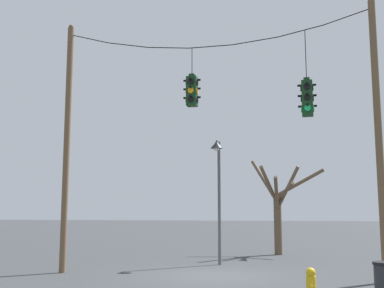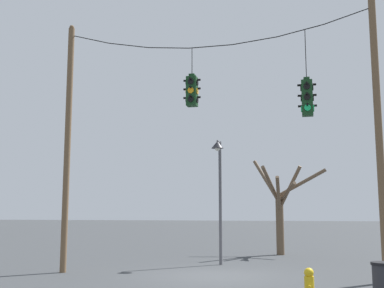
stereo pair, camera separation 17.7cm
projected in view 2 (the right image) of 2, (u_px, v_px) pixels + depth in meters
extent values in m
plane|color=#383A3D|center=(214.00, 276.00, 15.30)|extent=(200.00, 200.00, 0.00)
cylinder|color=brown|center=(67.00, 146.00, 16.76)|extent=(0.22, 0.22, 8.58)
sphere|color=brown|center=(72.00, 28.00, 17.37)|extent=(0.17, 0.17, 0.17)
cylinder|color=brown|center=(379.00, 135.00, 14.38)|extent=(0.22, 0.22, 8.58)
cylinder|color=black|center=(90.00, 39.00, 17.13)|extent=(1.47, 0.03, 0.45)
cylinder|color=black|center=(128.00, 45.00, 16.74)|extent=(1.47, 0.03, 0.31)
cylinder|color=black|center=(169.00, 48.00, 16.37)|extent=(1.47, 0.03, 0.17)
cylinder|color=black|center=(211.00, 46.00, 16.02)|extent=(1.46, 0.03, 0.03)
cylinder|color=black|center=(255.00, 41.00, 15.69)|extent=(1.47, 0.03, 0.17)
cylinder|color=black|center=(300.00, 31.00, 15.38)|extent=(1.47, 0.03, 0.31)
cylinder|color=black|center=(348.00, 16.00, 15.09)|extent=(1.47, 0.03, 0.45)
cube|color=#143819|center=(192.00, 92.00, 15.96)|extent=(0.34, 0.34, 0.99)
cube|color=#143819|center=(192.00, 76.00, 16.03)|extent=(0.19, 0.19, 0.10)
cylinder|color=black|center=(192.00, 61.00, 16.10)|extent=(0.02, 0.02, 0.91)
cylinder|color=black|center=(191.00, 81.00, 15.82)|extent=(0.20, 0.03, 0.20)
cylinder|color=black|center=(190.00, 78.00, 15.79)|extent=(0.07, 0.12, 0.07)
cylinder|color=orange|center=(191.00, 90.00, 15.78)|extent=(0.20, 0.03, 0.20)
cylinder|color=black|center=(190.00, 87.00, 15.75)|extent=(0.07, 0.12, 0.07)
cylinder|color=black|center=(191.00, 99.00, 15.74)|extent=(0.20, 0.03, 0.20)
cylinder|color=black|center=(190.00, 96.00, 15.71)|extent=(0.07, 0.12, 0.07)
cylinder|color=black|center=(193.00, 84.00, 16.18)|extent=(0.20, 0.03, 0.20)
cylinder|color=black|center=(194.00, 82.00, 16.23)|extent=(0.07, 0.12, 0.07)
cylinder|color=orange|center=(193.00, 93.00, 16.13)|extent=(0.20, 0.03, 0.20)
cylinder|color=black|center=(194.00, 91.00, 16.19)|extent=(0.07, 0.12, 0.07)
cylinder|color=black|center=(193.00, 102.00, 16.09)|extent=(0.20, 0.03, 0.20)
cylinder|color=black|center=(194.00, 99.00, 16.15)|extent=(0.07, 0.12, 0.07)
cylinder|color=black|center=(187.00, 83.00, 16.04)|extent=(0.03, 0.20, 0.20)
cylinder|color=black|center=(185.00, 81.00, 16.06)|extent=(0.12, 0.07, 0.07)
cylinder|color=orange|center=(187.00, 92.00, 16.00)|extent=(0.03, 0.20, 0.20)
cylinder|color=black|center=(185.00, 89.00, 16.02)|extent=(0.12, 0.07, 0.07)
cylinder|color=black|center=(187.00, 101.00, 15.96)|extent=(0.03, 0.20, 0.20)
cylinder|color=black|center=(185.00, 98.00, 15.98)|extent=(0.12, 0.07, 0.07)
cylinder|color=black|center=(197.00, 83.00, 15.96)|extent=(0.03, 0.20, 0.20)
cylinder|color=black|center=(199.00, 80.00, 15.96)|extent=(0.12, 0.07, 0.07)
cylinder|color=orange|center=(197.00, 91.00, 15.91)|extent=(0.03, 0.20, 0.20)
cylinder|color=black|center=(199.00, 89.00, 15.92)|extent=(0.12, 0.07, 0.07)
cylinder|color=black|center=(197.00, 100.00, 15.87)|extent=(0.03, 0.20, 0.20)
cylinder|color=black|center=(199.00, 97.00, 15.87)|extent=(0.12, 0.07, 0.07)
cube|color=#143819|center=(307.00, 98.00, 15.03)|extent=(0.34, 0.34, 1.13)
cube|color=#143819|center=(307.00, 79.00, 15.12)|extent=(0.19, 0.19, 0.10)
cylinder|color=black|center=(306.00, 54.00, 15.24)|extent=(0.02, 0.02, 1.57)
cylinder|color=black|center=(307.00, 86.00, 14.90)|extent=(0.20, 0.03, 0.20)
cylinder|color=black|center=(307.00, 83.00, 14.87)|extent=(0.07, 0.12, 0.07)
cylinder|color=black|center=(307.00, 97.00, 14.86)|extent=(0.20, 0.03, 0.20)
cylinder|color=black|center=(307.00, 94.00, 14.83)|extent=(0.07, 0.12, 0.07)
cylinder|color=#19C666|center=(308.00, 108.00, 14.81)|extent=(0.20, 0.03, 0.20)
cylinder|color=black|center=(307.00, 104.00, 14.78)|extent=(0.07, 0.12, 0.07)
cylinder|color=black|center=(307.00, 89.00, 15.26)|extent=(0.20, 0.03, 0.20)
cylinder|color=black|center=(307.00, 87.00, 15.32)|extent=(0.07, 0.12, 0.07)
cylinder|color=black|center=(307.00, 99.00, 15.21)|extent=(0.20, 0.03, 0.20)
cylinder|color=black|center=(307.00, 97.00, 15.27)|extent=(0.07, 0.12, 0.07)
cylinder|color=#19C666|center=(308.00, 110.00, 15.16)|extent=(0.20, 0.03, 0.20)
cylinder|color=black|center=(307.00, 107.00, 15.22)|extent=(0.07, 0.12, 0.07)
cylinder|color=black|center=(301.00, 88.00, 15.12)|extent=(0.03, 0.20, 0.20)
cylinder|color=black|center=(299.00, 85.00, 15.15)|extent=(0.12, 0.07, 0.07)
cylinder|color=black|center=(301.00, 98.00, 15.08)|extent=(0.03, 0.20, 0.20)
cylinder|color=black|center=(300.00, 96.00, 15.10)|extent=(0.12, 0.07, 0.07)
cylinder|color=#19C666|center=(301.00, 109.00, 15.03)|extent=(0.03, 0.20, 0.20)
cylinder|color=black|center=(300.00, 106.00, 15.05)|extent=(0.12, 0.07, 0.07)
cylinder|color=black|center=(313.00, 87.00, 15.04)|extent=(0.03, 0.20, 0.20)
cylinder|color=black|center=(314.00, 84.00, 15.04)|extent=(0.12, 0.07, 0.07)
cylinder|color=black|center=(313.00, 98.00, 14.99)|extent=(0.03, 0.20, 0.20)
cylinder|color=black|center=(315.00, 95.00, 14.99)|extent=(0.12, 0.07, 0.07)
cylinder|color=#19C666|center=(314.00, 108.00, 14.94)|extent=(0.03, 0.20, 0.20)
cylinder|color=black|center=(315.00, 106.00, 14.95)|extent=(0.12, 0.07, 0.07)
cylinder|color=#515156|center=(220.00, 202.00, 18.89)|extent=(0.12, 0.12, 4.81)
cylinder|color=#515156|center=(219.00, 142.00, 18.97)|extent=(0.07, 0.52, 0.07)
cone|color=#232328|center=(217.00, 145.00, 18.70)|extent=(0.48, 0.48, 0.29)
sphere|color=silver|center=(217.00, 148.00, 18.68)|extent=(0.21, 0.21, 0.21)
cylinder|color=brown|center=(280.00, 224.00, 23.08)|extent=(0.37, 0.37, 2.91)
cylinder|color=brown|center=(302.00, 183.00, 23.05)|extent=(2.31, 0.27, 1.34)
cylinder|color=brown|center=(278.00, 194.00, 22.59)|extent=(0.18, 1.54, 1.67)
cylinder|color=brown|center=(290.00, 188.00, 22.88)|extent=(1.25, 0.88, 2.06)
cylinder|color=brown|center=(271.00, 186.00, 22.46)|extent=(0.78, 2.09, 1.74)
cylinder|color=brown|center=(287.00, 192.00, 22.55)|extent=(0.97, 1.49, 0.90)
cylinder|color=brown|center=(267.00, 181.00, 23.88)|extent=(1.45, 0.97, 2.19)
sphere|color=gold|center=(309.00, 273.00, 10.97)|extent=(0.22, 0.22, 0.22)
cylinder|color=gold|center=(309.00, 287.00, 10.79)|extent=(0.09, 0.10, 0.09)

